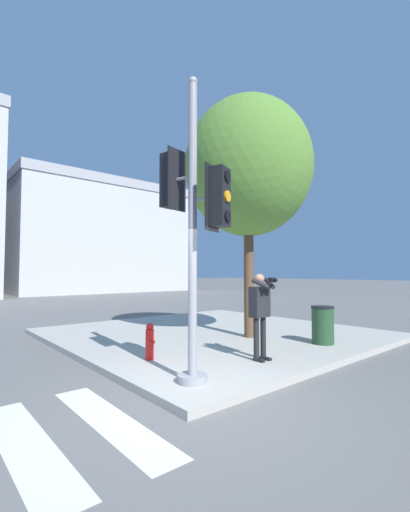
{
  "coord_description": "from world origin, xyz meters",
  "views": [
    {
      "loc": [
        -3.1,
        -3.87,
        1.82
      ],
      "look_at": [
        0.8,
        0.7,
        2.11
      ],
      "focal_mm": 24.0,
      "sensor_mm": 36.0,
      "label": 1
    }
  ],
  "objects": [
    {
      "name": "trash_bin",
      "position": [
        4.35,
        0.54,
        0.57
      ],
      "size": [
        0.53,
        0.53,
        0.88
      ],
      "color": "#234728",
      "rests_on": "sidewalk_corner"
    },
    {
      "name": "ground_plane",
      "position": [
        0.0,
        0.0,
        0.0
      ],
      "size": [
        160.0,
        160.0,
        0.0
      ],
      "primitive_type": "plane",
      "color": "slate"
    },
    {
      "name": "sidewalk_corner",
      "position": [
        3.5,
        3.5,
        0.07
      ],
      "size": [
        8.0,
        8.0,
        0.13
      ],
      "color": "#ADA89E",
      "rests_on": "ground_plane"
    },
    {
      "name": "street_tree",
      "position": [
        3.65,
        2.25,
        4.63
      ],
      "size": [
        3.39,
        3.39,
        6.38
      ],
      "color": "brown",
      "rests_on": "sidewalk_corner"
    },
    {
      "name": "fire_hydrant",
      "position": [
        0.44,
        1.93,
        0.48
      ],
      "size": [
        0.16,
        0.22,
        0.7
      ],
      "color": "red",
      "rests_on": "sidewalk_corner"
    },
    {
      "name": "building_right",
      "position": [
        10.68,
        29.24,
        5.17
      ],
      "size": [
        16.07,
        11.11,
        10.32
      ],
      "color": "#BCBCC1",
      "rests_on": "ground_plane"
    },
    {
      "name": "person_photographer",
      "position": [
        2.05,
        0.51,
        1.13
      ],
      "size": [
        0.5,
        0.53,
        1.66
      ],
      "color": "black",
      "rests_on": "sidewalk_corner"
    },
    {
      "name": "traffic_signal_pole",
      "position": [
        0.24,
        0.33,
        2.7
      ],
      "size": [
        0.63,
        1.24,
        4.83
      ],
      "color": "#939399",
      "rests_on": "sidewalk_corner"
    }
  ]
}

